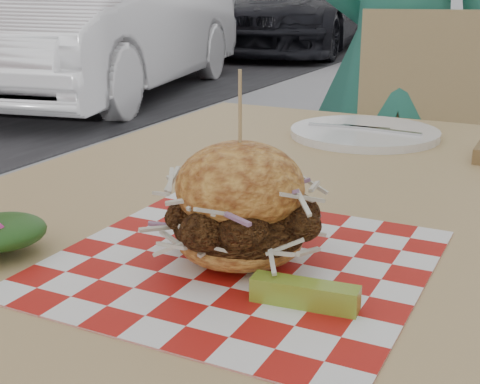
{
  "coord_description": "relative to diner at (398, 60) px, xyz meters",
  "views": [
    {
      "loc": [
        0.27,
        -1.12,
        1.02
      ],
      "look_at": [
        -0.01,
        -0.56,
        0.82
      ],
      "focal_mm": 50.0,
      "sensor_mm": 36.0,
      "label": 1
    }
  ],
  "objects": [
    {
      "name": "patio_chair",
      "position": [
        0.11,
        -0.19,
        -0.25
      ],
      "size": [
        0.52,
        0.52,
        0.95
      ],
      "rotation": [
        0.0,
        0.0,
        0.26
      ],
      "color": "tan",
      "rests_on": "ground"
    },
    {
      "name": "paper_liner",
      "position": [
        0.18,
        -1.4,
        -0.05
      ],
      "size": [
        0.36,
        0.36,
        0.0
      ],
      "primitive_type": "cube",
      "color": "red",
      "rests_on": "patio_table"
    },
    {
      "name": "car_dark",
      "position": [
        -3.41,
        7.78,
        -0.15
      ],
      "size": [
        2.41,
        4.73,
        1.31
      ],
      "primitive_type": "imported",
      "rotation": [
        0.0,
        0.0,
        0.13
      ],
      "color": "black",
      "rests_on": "ground"
    },
    {
      "name": "place_setting",
      "position": [
        0.13,
        -0.78,
        -0.05
      ],
      "size": [
        0.27,
        0.27,
        0.02
      ],
      "color": "white",
      "rests_on": "patio_table"
    },
    {
      "name": "patio_table",
      "position": [
        0.13,
        -1.18,
        -0.13
      ],
      "size": [
        0.8,
        1.2,
        0.75
      ],
      "color": "tan",
      "rests_on": "ground"
    },
    {
      "name": "diner",
      "position": [
        0.0,
        0.0,
        0.0
      ],
      "size": [
        0.66,
        0.51,
        1.6
      ],
      "primitive_type": "imported",
      "rotation": [
        0.0,
        0.0,
        3.39
      ],
      "color": "#2B7C68",
      "rests_on": "ground"
    },
    {
      "name": "car_white",
      "position": [
        -3.41,
        3.12,
        -0.16
      ],
      "size": [
        2.16,
        4.13,
        1.29
      ],
      "primitive_type": "imported",
      "rotation": [
        0.0,
        0.0,
        0.21
      ],
      "color": "white",
      "rests_on": "ground"
    },
    {
      "name": "pickle_spear",
      "position": [
        0.28,
        -1.46,
        -0.04
      ],
      "size": [
        0.1,
        0.03,
        0.02
      ],
      "primitive_type": "cube",
      "rotation": [
        0.0,
        0.0,
        0.1
      ],
      "color": "#91AF32",
      "rests_on": "paper_liner"
    },
    {
      "name": "sandwich",
      "position": [
        0.18,
        -1.4,
        0.0
      ],
      "size": [
        0.17,
        0.17,
        0.19
      ],
      "color": "gold",
      "rests_on": "paper_liner"
    }
  ]
}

